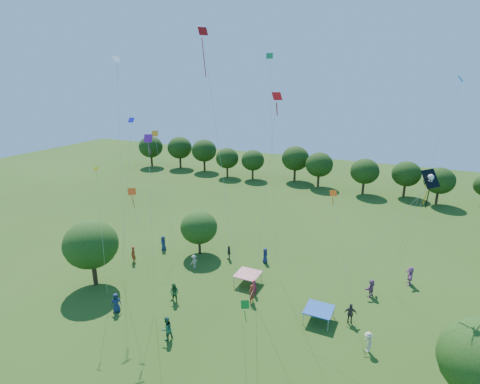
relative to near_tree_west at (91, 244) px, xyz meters
name	(u,v)px	position (x,y,z in m)	size (l,w,h in m)	color
near_tree_west	(91,244)	(0.00, 0.00, 0.00)	(5.02, 5.02, 6.45)	#422B19
near_tree_north	(199,227)	(5.68, 9.93, -1.01)	(4.09, 4.09, 5.02)	#422B19
treeline	(331,165)	(13.19, 42.43, -0.09)	(88.01, 8.77, 6.77)	#422B19
tent_red_stripe	(248,274)	(13.26, 6.30, -3.15)	(2.20, 2.20, 1.10)	red
tent_blue	(319,310)	(20.82, 3.57, -3.15)	(2.20, 2.20, 1.10)	#194BA5
crowd_person_0	(116,303)	(4.99, -2.54, -3.32)	(0.85, 0.46, 1.72)	#1A2A4E
crowd_person_1	(254,287)	(14.58, 4.82, -3.43)	(0.56, 0.36, 1.51)	maroon
crowd_person_2	(167,328)	(10.96, -3.59, -3.23)	(0.94, 0.51, 1.91)	#2A6443
crowd_person_3	(368,342)	(24.91, 1.56, -3.39)	(1.04, 0.47, 1.59)	beige
crowd_person_4	(351,314)	(23.21, 4.35, -3.30)	(1.04, 0.47, 1.77)	#473C39
crowd_person_5	(371,288)	(24.23, 9.13, -3.34)	(1.58, 0.56, 1.69)	#874F7D
crowd_person_6	(265,256)	(13.17, 11.03, -3.36)	(0.81, 0.44, 1.65)	navy
crowd_person_7	(133,255)	(0.38, 5.03, -3.26)	(0.69, 0.44, 1.85)	#9C361C
crowd_person_8	(174,293)	(8.63, 0.76, -3.28)	(0.89, 0.48, 1.81)	#285F2D
crowd_person_9	(194,261)	(6.94, 6.75, -3.43)	(0.98, 0.44, 1.50)	#AFA18C
crowd_person_10	(229,253)	(9.32, 10.04, -3.38)	(0.94, 0.43, 1.60)	#3C3830
crowd_person_11	(410,276)	(27.35, 12.82, -3.25)	(1.74, 0.62, 1.87)	#A9629A
crowd_person_12	(163,243)	(1.44, 8.92, -3.33)	(0.84, 0.45, 1.71)	navy
crowd_person_13	(251,294)	(14.81, 3.60, -3.31)	(0.65, 0.42, 1.74)	maroon
pirate_kite	(427,182)	(27.14, 1.91, 8.81)	(8.57, 1.74, 12.44)	black
red_high_kite	(209,83)	(10.85, 3.97, 14.49)	(5.16, 3.62, 21.58)	red
small_kite_0	(135,209)	(7.25, -1.74, 5.24)	(0.90, 1.14, 9.73)	#BD3C0B
small_kite_1	(418,212)	(27.07, 7.74, 4.90)	(1.60, 3.99, 10.28)	orange
small_kite_2	(99,202)	(3.46, -1.66, 5.15)	(0.82, 1.09, 10.95)	gold
small_kite_3	(272,114)	(14.33, 8.81, 11.80)	(1.28, 1.05, 19.77)	#17803D
small_kite_4	(129,161)	(3.47, 2.21, 7.85)	(2.94, 0.39, 14.52)	#151BD3
small_kite_5	(149,169)	(8.27, -0.94, 8.33)	(0.74, 0.50, 13.79)	#881895
small_kite_6	(118,102)	(0.91, 4.33, 12.68)	(1.13, 2.77, 19.64)	white
small_kite_7	(442,131)	(28.07, 11.94, 10.74)	(3.35, 1.58, 17.93)	#0C73B9
small_kite_8	(271,149)	(17.44, 0.58, 10.32)	(3.42, 4.45, 16.94)	red
small_kite_9	(336,210)	(21.00, 6.45, 4.54)	(2.49, 1.07, 9.01)	#FF5A0D
small_kite_10	(158,150)	(0.82, 9.80, 7.25)	(4.07, 2.99, 12.17)	orange
small_kite_11	(247,304)	(17.17, -2.70, 0.16)	(2.86, 7.69, 3.96)	#18881E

